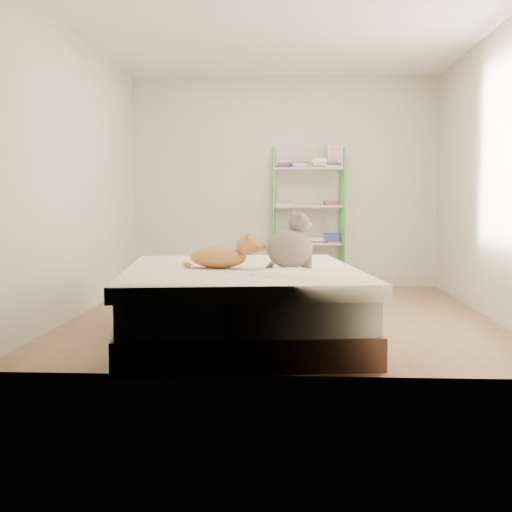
# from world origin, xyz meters

# --- Properties ---
(room) EXTENTS (3.81, 4.21, 2.61)m
(room) POSITION_xyz_m (0.00, 0.00, 1.30)
(room) COLOR #9E7349
(room) RESTS_ON ground
(bed) EXTENTS (2.01, 2.39, 0.56)m
(bed) POSITION_xyz_m (-0.30, -1.05, 0.28)
(bed) COLOR #533327
(bed) RESTS_ON ground
(orange_cat) EXTENTS (0.56, 0.36, 0.21)m
(orange_cat) POSITION_xyz_m (-0.47, -1.10, 0.66)
(orange_cat) COLOR #CE6E41
(orange_cat) RESTS_ON bed
(grey_cat) EXTENTS (0.47, 0.43, 0.43)m
(grey_cat) POSITION_xyz_m (0.08, -1.10, 0.77)
(grey_cat) COLOR slate
(grey_cat) RESTS_ON bed
(shelf_unit) EXTENTS (0.90, 0.36, 1.74)m
(shelf_unit) POSITION_xyz_m (0.31, 1.88, 0.86)
(shelf_unit) COLOR green
(shelf_unit) RESTS_ON ground
(cardboard_box) EXTENTS (0.58, 0.56, 0.44)m
(cardboard_box) POSITION_xyz_m (-0.27, 0.92, 0.19)
(cardboard_box) COLOR #845F4A
(cardboard_box) RESTS_ON ground
(white_bin) EXTENTS (0.37, 0.34, 0.37)m
(white_bin) POSITION_xyz_m (-0.96, 1.85, 0.19)
(white_bin) COLOR white
(white_bin) RESTS_ON ground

